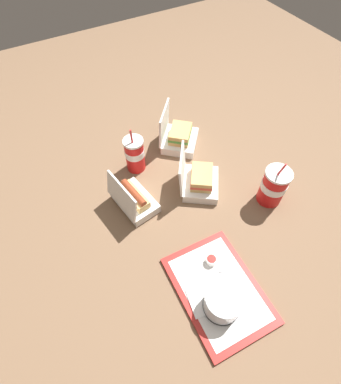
{
  "coord_description": "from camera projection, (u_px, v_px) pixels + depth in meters",
  "views": [
    {
      "loc": [
        0.59,
        -0.39,
        1.01
      ],
      "look_at": [
        -0.03,
        -0.04,
        0.05
      ],
      "focal_mm": 28.0,
      "sensor_mm": 36.0,
      "label": 1
    }
  ],
  "objects": [
    {
      "name": "clamshell_sandwich_back",
      "position": [
        178.0,
        137.0,
        1.4
      ],
      "size": [
        0.23,
        0.23,
        0.19
      ],
      "color": "white",
      "rests_on": "ground_plane"
    },
    {
      "name": "food_tray",
      "position": [
        219.0,
        290.0,
        1.01
      ],
      "size": [
        0.38,
        0.28,
        0.01
      ],
      "color": "red",
      "rests_on": "ground_plane"
    },
    {
      "name": "soda_cup_corner",
      "position": [
        274.0,
        186.0,
        1.17
      ],
      "size": [
        0.1,
        0.1,
        0.23
      ],
      "color": "red",
      "rests_on": "ground_plane"
    },
    {
      "name": "ground_plane",
      "position": [
        181.0,
        201.0,
        1.24
      ],
      "size": [
        3.2,
        3.2,
        0.0
      ],
      "primitive_type": "plane",
      "color": "brown"
    },
    {
      "name": "napkin_stack",
      "position": [
        204.0,
        299.0,
        0.98
      ],
      "size": [
        0.12,
        0.12,
        0.0
      ],
      "primitive_type": "cube",
      "rotation": [
        0.0,
        0.0,
        -0.19
      ],
      "color": "white",
      "rests_on": "food_tray"
    },
    {
      "name": "cake_container",
      "position": [
        223.0,
        303.0,
        0.94
      ],
      "size": [
        0.12,
        0.12,
        0.08
      ],
      "color": "black",
      "rests_on": "food_tray"
    },
    {
      "name": "plastic_fork",
      "position": [
        220.0,
        258.0,
        1.07
      ],
      "size": [
        0.1,
        0.07,
        0.0
      ],
      "primitive_type": "cube",
      "rotation": [
        0.0,
        0.0,
        -0.58
      ],
      "color": "white",
      "rests_on": "food_tray"
    },
    {
      "name": "clamshell_sandwich_front",
      "position": [
        199.0,
        180.0,
        1.24
      ],
      "size": [
        0.24,
        0.23,
        0.18
      ],
      "color": "white",
      "rests_on": "ground_plane"
    },
    {
      "name": "clamshell_hotdog_corner",
      "position": [
        133.0,
        199.0,
        1.19
      ],
      "size": [
        0.21,
        0.16,
        0.16
      ],
      "color": "white",
      "rests_on": "ground_plane"
    },
    {
      "name": "soda_cup_front",
      "position": [
        135.0,
        154.0,
        1.28
      ],
      "size": [
        0.09,
        0.09,
        0.22
      ],
      "color": "red",
      "rests_on": "ground_plane"
    },
    {
      "name": "ketchup_cup",
      "position": [
        211.0,
        260.0,
        1.05
      ],
      "size": [
        0.04,
        0.04,
        0.02
      ],
      "color": "white",
      "rests_on": "food_tray"
    }
  ]
}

